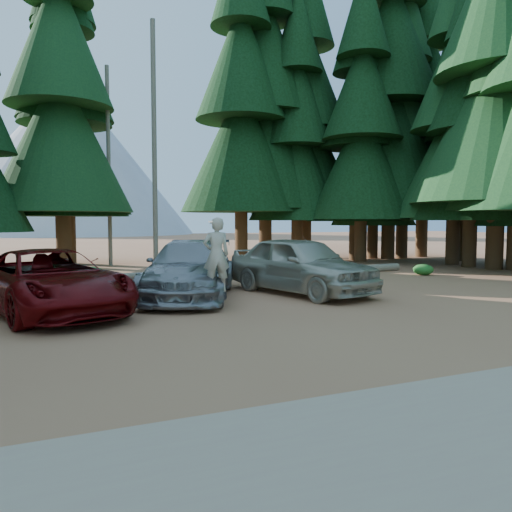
{
  "coord_description": "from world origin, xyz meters",
  "views": [
    {
      "loc": [
        -4.32,
        -10.21,
        2.27
      ],
      "look_at": [
        1.4,
        3.2,
        1.25
      ],
      "focal_mm": 35.0,
      "sensor_mm": 36.0,
      "label": 1
    }
  ],
  "objects_px": {
    "log_mid": "(263,273)",
    "log_right": "(354,269)",
    "silver_minivan_center": "(190,269)",
    "log_left": "(137,276)",
    "frisbee_player": "(216,254)",
    "red_pickup": "(49,282)",
    "silver_minivan_right": "(301,265)"
  },
  "relations": [
    {
      "from": "log_mid",
      "to": "log_right",
      "type": "xyz_separation_m",
      "value": [
        4.09,
        -0.57,
        0.04
      ]
    },
    {
      "from": "silver_minivan_center",
      "to": "log_right",
      "type": "height_order",
      "value": "silver_minivan_center"
    },
    {
      "from": "silver_minivan_center",
      "to": "log_right",
      "type": "relative_size",
      "value": 1.12
    },
    {
      "from": "silver_minivan_center",
      "to": "log_left",
      "type": "xyz_separation_m",
      "value": [
        -0.66,
        5.42,
        -0.71
      ]
    },
    {
      "from": "frisbee_player",
      "to": "log_left",
      "type": "bearing_deg",
      "value": -80.43
    },
    {
      "from": "red_pickup",
      "to": "silver_minivan_right",
      "type": "xyz_separation_m",
      "value": [
        7.3,
        0.61,
        0.11
      ]
    },
    {
      "from": "log_left",
      "to": "log_right",
      "type": "distance_m",
      "value": 9.22
    },
    {
      "from": "red_pickup",
      "to": "log_right",
      "type": "xyz_separation_m",
      "value": [
        12.34,
        5.1,
        -0.63
      ]
    },
    {
      "from": "silver_minivan_center",
      "to": "frisbee_player",
      "type": "bearing_deg",
      "value": -66.49
    },
    {
      "from": "frisbee_player",
      "to": "log_mid",
      "type": "relative_size",
      "value": 0.64
    },
    {
      "from": "silver_minivan_right",
      "to": "log_mid",
      "type": "relative_size",
      "value": 1.81
    },
    {
      "from": "red_pickup",
      "to": "frisbee_player",
      "type": "relative_size",
      "value": 3.04
    },
    {
      "from": "silver_minivan_center",
      "to": "log_right",
      "type": "distance_m",
      "value": 9.33
    },
    {
      "from": "log_mid",
      "to": "frisbee_player",
      "type": "bearing_deg",
      "value": -99.34
    },
    {
      "from": "silver_minivan_right",
      "to": "frisbee_player",
      "type": "relative_size",
      "value": 2.84
    },
    {
      "from": "log_mid",
      "to": "silver_minivan_right",
      "type": "bearing_deg",
      "value": -77.72
    },
    {
      "from": "silver_minivan_center",
      "to": "log_mid",
      "type": "relative_size",
      "value": 1.97
    },
    {
      "from": "frisbee_player",
      "to": "silver_minivan_right",
      "type": "bearing_deg",
      "value": -146.82
    },
    {
      "from": "silver_minivan_right",
      "to": "log_left",
      "type": "relative_size",
      "value": 1.47
    },
    {
      "from": "log_mid",
      "to": "log_right",
      "type": "bearing_deg",
      "value": 15.01
    },
    {
      "from": "silver_minivan_center",
      "to": "log_mid",
      "type": "height_order",
      "value": "silver_minivan_center"
    },
    {
      "from": "log_right",
      "to": "log_mid",
      "type": "bearing_deg",
      "value": 166.02
    },
    {
      "from": "red_pickup",
      "to": "log_left",
      "type": "height_order",
      "value": "red_pickup"
    },
    {
      "from": "log_mid",
      "to": "log_right",
      "type": "relative_size",
      "value": 0.57
    },
    {
      "from": "silver_minivan_right",
      "to": "log_right",
      "type": "relative_size",
      "value": 1.03
    },
    {
      "from": "frisbee_player",
      "to": "log_mid",
      "type": "height_order",
      "value": "frisbee_player"
    },
    {
      "from": "silver_minivan_center",
      "to": "log_mid",
      "type": "distance_m",
      "value": 6.29
    },
    {
      "from": "silver_minivan_center",
      "to": "log_mid",
      "type": "xyz_separation_m",
      "value": [
        4.35,
        4.49,
        -0.72
      ]
    },
    {
      "from": "red_pickup",
      "to": "log_mid",
      "type": "distance_m",
      "value": 10.03
    },
    {
      "from": "red_pickup",
      "to": "frisbee_player",
      "type": "xyz_separation_m",
      "value": [
        3.9,
        -1.23,
        0.64
      ]
    },
    {
      "from": "silver_minivan_center",
      "to": "log_right",
      "type": "xyz_separation_m",
      "value": [
        8.44,
        3.92,
        -0.68
      ]
    },
    {
      "from": "log_left",
      "to": "silver_minivan_right",
      "type": "bearing_deg",
      "value": -62.91
    }
  ]
}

